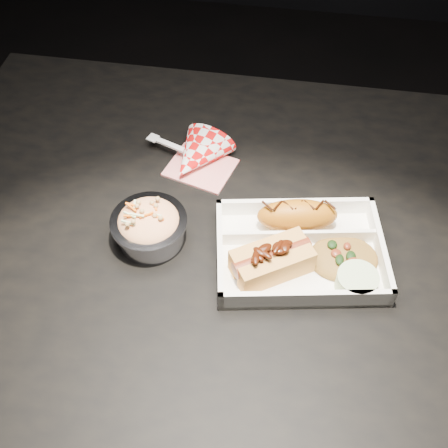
{
  "coord_description": "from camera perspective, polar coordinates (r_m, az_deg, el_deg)",
  "views": [
    {
      "loc": [
        0.02,
        -0.56,
        1.45
      ],
      "look_at": [
        -0.06,
        -0.05,
        0.81
      ],
      "focal_mm": 45.0,
      "sensor_mm": 36.0,
      "label": 1
    }
  ],
  "objects": [
    {
      "name": "foil_coleslaw_cup",
      "position": [
        0.87,
        -7.61,
        -0.12
      ],
      "size": [
        0.12,
        0.12,
        0.07
      ],
      "color": "silver",
      "rests_on": "dining_table"
    },
    {
      "name": "food_tray",
      "position": [
        0.86,
        7.66,
        -2.97
      ],
      "size": [
        0.28,
        0.22,
        0.04
      ],
      "rotation": [
        0.0,
        0.0,
        0.18
      ],
      "color": "white",
      "rests_on": "dining_table"
    },
    {
      "name": "dining_table",
      "position": [
        0.97,
        4.06,
        -3.98
      ],
      "size": [
        1.2,
        0.8,
        0.75
      ],
      "color": "black",
      "rests_on": "ground"
    },
    {
      "name": "fried_pastry",
      "position": [
        0.88,
        7.44,
        0.86
      ],
      "size": [
        0.13,
        0.07,
        0.05
      ],
      "primitive_type": "ellipsoid",
      "rotation": [
        0.0,
        0.0,
        0.18
      ],
      "color": "#BC6912",
      "rests_on": "food_tray"
    },
    {
      "name": "napkin_fork",
      "position": [
        0.99,
        -2.86,
        6.81
      ],
      "size": [
        0.17,
        0.14,
        0.1
      ],
      "rotation": [
        0.0,
        0.0,
        -0.36
      ],
      "color": "red",
      "rests_on": "dining_table"
    },
    {
      "name": "floor",
      "position": [
        1.58,
        2.63,
        -18.51
      ],
      "size": [
        4.0,
        4.0,
        0.05
      ],
      "primitive_type": "cube",
      "color": "black",
      "rests_on": "ground"
    },
    {
      "name": "fried_rice_mound",
      "position": [
        0.86,
        12.14,
        -2.97
      ],
      "size": [
        0.12,
        0.1,
        0.03
      ],
      "primitive_type": "ellipsoid",
      "rotation": [
        0.0,
        0.0,
        0.18
      ],
      "color": "olive",
      "rests_on": "food_tray"
    },
    {
      "name": "hotdog",
      "position": [
        0.82,
        4.91,
        -3.59
      ],
      "size": [
        0.13,
        0.11,
        0.06
      ],
      "rotation": [
        0.0,
        0.0,
        0.57
      ],
      "color": "gold",
      "rests_on": "food_tray"
    },
    {
      "name": "cupcake_liner",
      "position": [
        0.83,
        13.33,
        -5.76
      ],
      "size": [
        0.06,
        0.06,
        0.03
      ],
      "primitive_type": "cylinder",
      "color": "beige",
      "rests_on": "food_tray"
    }
  ]
}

